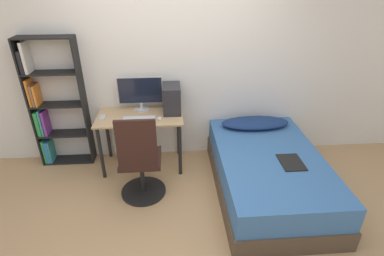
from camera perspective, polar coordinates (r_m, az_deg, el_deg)
name	(u,v)px	position (r m, az deg, el deg)	size (l,w,h in m)	color
ground_plane	(178,230)	(3.21, -2.74, -18.91)	(14.00, 14.00, 0.00)	tan
wall_back	(171,67)	(3.86, -3.95, 11.54)	(8.00, 0.05, 2.50)	silver
desk	(141,124)	(3.82, -9.77, 0.79)	(1.06, 0.58, 0.74)	tan
bookshelf	(50,108)	(4.18, -25.47, 3.50)	(0.67, 0.22, 1.67)	black
office_chair	(141,167)	(3.38, -9.76, -7.26)	(0.52, 0.52, 1.06)	black
bed	(268,173)	(3.62, 14.22, -8.33)	(1.17, 1.88, 0.50)	#4C3D2D
pillow	(255,123)	(4.01, 11.91, 0.97)	(0.89, 0.36, 0.11)	navy
magazine	(291,162)	(3.40, 18.39, -6.22)	(0.24, 0.32, 0.01)	black
monitor	(140,92)	(3.85, -9.82, 6.77)	(0.57, 0.19, 0.43)	#B7B7BC
keyboard	(139,119)	(3.66, -10.03, 1.72)	(0.39, 0.13, 0.02)	silver
pc_tower	(172,99)	(3.77, -3.88, 5.61)	(0.22, 0.35, 0.35)	#232328
mouse	(160,118)	(3.64, -6.20, 1.87)	(0.06, 0.09, 0.02)	silver
phone	(102,117)	(3.82, -16.70, 1.98)	(0.07, 0.14, 0.01)	#B7B7BC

